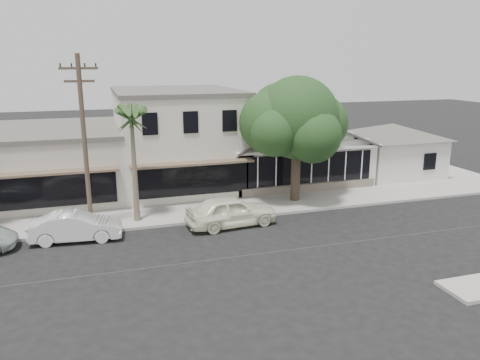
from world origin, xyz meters
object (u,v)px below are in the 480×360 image
object	(u,v)px
utility_pole	(84,141)
shade_tree	(295,120)
car_0	(231,211)
car_1	(76,226)

from	to	relation	value
utility_pole	shade_tree	distance (m)	12.36
car_0	shade_tree	bearing A→B (deg)	-63.36
utility_pole	car_0	distance (m)	8.29
utility_pole	shade_tree	size ratio (longest dim) A/B	1.15
car_1	car_0	bearing A→B (deg)	-86.52
utility_pole	shade_tree	world-z (taller)	utility_pole
car_1	shade_tree	distance (m)	13.95
car_0	car_1	bearing A→B (deg)	81.96
car_0	car_1	world-z (taller)	car_0
car_1	shade_tree	xyz separation A→B (m)	(12.90, 2.95, 4.42)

